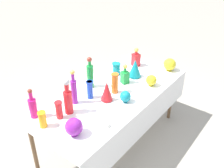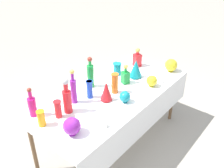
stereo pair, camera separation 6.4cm
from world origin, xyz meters
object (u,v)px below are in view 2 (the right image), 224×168
object	(u,v)px
tall_bottle_1	(67,99)
tall_bottle_3	(90,74)
square_decanter_1	(137,59)
slender_vase_4	(58,109)
round_bowl_3	(125,97)
round_bowl_1	(152,81)
slender_vase_2	(115,83)
square_decanter_0	(125,76)
tall_bottle_0	(74,89)
tall_bottle_2	(32,105)
fluted_vase_1	(106,91)
round_bowl_2	(72,126)
slender_vase_3	(41,118)
slender_vase_1	(90,89)
slender_vase_0	(117,69)
round_bowl_0	(171,65)
fluted_vase_0	(136,68)

from	to	relation	value
tall_bottle_1	tall_bottle_3	distance (m)	0.53
square_decanter_1	slender_vase_4	size ratio (longest dim) A/B	1.42
slender_vase_4	round_bowl_3	distance (m)	0.70
tall_bottle_1	square_decanter_1	distance (m)	1.30
square_decanter_1	round_bowl_1	bearing A→B (deg)	-127.50
square_decanter_1	slender_vase_2	distance (m)	0.74
square_decanter_0	slender_vase_4	world-z (taller)	square_decanter_0
tall_bottle_0	square_decanter_0	world-z (taller)	tall_bottle_0
tall_bottle_2	fluted_vase_1	world-z (taller)	tall_bottle_2
square_decanter_0	round_bowl_2	xyz separation A→B (m)	(-1.02, -0.17, -0.01)
round_bowl_1	slender_vase_3	bearing A→B (deg)	161.78
tall_bottle_2	round_bowl_2	distance (m)	0.50
tall_bottle_0	slender_vase_1	distance (m)	0.19
tall_bottle_3	slender_vase_1	xyz separation A→B (m)	(-0.18, -0.15, -0.05)
tall_bottle_2	round_bowl_3	xyz separation A→B (m)	(0.75, -0.56, -0.05)
square_decanter_1	slender_vase_0	xyz separation A→B (m)	(-0.36, 0.06, -0.02)
slender_vase_3	tall_bottle_2	bearing A→B (deg)	77.55
slender_vase_0	round_bowl_1	world-z (taller)	slender_vase_0
tall_bottle_3	round_bowl_0	bearing A→B (deg)	-29.67
tall_bottle_0	square_decanter_1	world-z (taller)	tall_bottle_0
slender_vase_2	round_bowl_2	size ratio (longest dim) A/B	1.41
tall_bottle_1	fluted_vase_0	world-z (taller)	tall_bottle_1
tall_bottle_3	round_bowl_2	bearing A→B (deg)	-148.07
slender_vase_3	round_bowl_1	distance (m)	1.32
tall_bottle_3	round_bowl_3	size ratio (longest dim) A/B	2.99
round_bowl_2	round_bowl_3	bearing A→B (deg)	-5.11
slender_vase_0	fluted_vase_1	xyz separation A→B (m)	(-0.53, -0.27, 0.03)
square_decanter_0	square_decanter_1	distance (m)	0.50
fluted_vase_1	slender_vase_3	bearing A→B (deg)	164.33
tall_bottle_1	square_decanter_0	size ratio (longest dim) A/B	1.53
tall_bottle_3	fluted_vase_1	world-z (taller)	tall_bottle_3
square_decanter_0	round_bowl_2	world-z (taller)	square_decanter_0
slender_vase_2	round_bowl_3	size ratio (longest dim) A/B	1.86
round_bowl_3	tall_bottle_3	bearing A→B (deg)	89.47
slender_vase_4	round_bowl_0	world-z (taller)	slender_vase_4
tall_bottle_1	fluted_vase_0	xyz separation A→B (m)	(1.02, -0.11, -0.04)
slender_vase_3	round_bowl_3	size ratio (longest dim) A/B	1.28
square_decanter_0	round_bowl_3	xyz separation A→B (m)	(-0.32, -0.24, -0.03)
round_bowl_1	slender_vase_2	bearing A→B (deg)	147.09
tall_bottle_2	fluted_vase_1	bearing A→B (deg)	-30.29
tall_bottle_2	slender_vase_4	bearing A→B (deg)	-56.38
fluted_vase_1	slender_vase_0	bearing A→B (deg)	27.14
tall_bottle_3	fluted_vase_1	bearing A→B (deg)	-107.43
fluted_vase_1	round_bowl_1	distance (m)	0.60
tall_bottle_0	slender_vase_1	size ratio (longest dim) A/B	1.89
tall_bottle_3	fluted_vase_1	distance (m)	0.34
fluted_vase_1	round_bowl_1	bearing A→B (deg)	-21.28
slender_vase_3	square_decanter_1	bearing A→B (deg)	0.72
slender_vase_0	round_bowl_3	size ratio (longest dim) A/B	1.23
round_bowl_0	round_bowl_3	distance (m)	0.95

